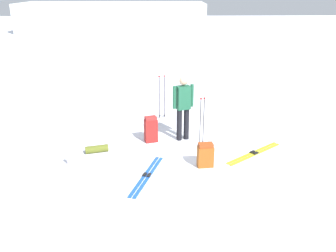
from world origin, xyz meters
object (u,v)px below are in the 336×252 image
object	(u,v)px
ski_poles_planted_far	(162,95)
thermos_bottle	(68,159)
ski_poles_planted_near	(202,119)
ski_pair_near	(254,153)
backpack_large_dark	(205,155)
backpack_bright	(151,130)
sleeping_mat_rolled	(97,149)
ski_pair_far	(147,176)
skier_standing	(183,105)

from	to	relation	value
ski_poles_planted_far	thermos_bottle	size ratio (longest dim) A/B	5.08
ski_poles_planted_near	ski_pair_near	bearing A→B (deg)	-25.21
backpack_large_dark	ski_poles_planted_near	distance (m)	1.25
backpack_large_dark	ski_poles_planted_near	xyz separation A→B (m)	(0.05, 1.18, 0.43)
backpack_bright	ski_poles_planted_near	world-z (taller)	ski_poles_planted_near
backpack_large_dark	thermos_bottle	xyz separation A→B (m)	(-3.10, 0.20, -0.14)
ski_poles_planted_near	sleeping_mat_rolled	distance (m)	2.69
ski_pair_far	ski_poles_planted_near	size ratio (longest dim) A/B	1.41
sleeping_mat_rolled	thermos_bottle	world-z (taller)	thermos_bottle
ski_pair_near	thermos_bottle	bearing A→B (deg)	-174.70
backpack_bright	thermos_bottle	size ratio (longest dim) A/B	2.63
ski_pair_far	ski_poles_planted_near	bearing A→B (deg)	49.86
ski_poles_planted_far	thermos_bottle	distance (m)	3.77
backpack_large_dark	backpack_bright	size ratio (longest dim) A/B	0.82
skier_standing	sleeping_mat_rolled	size ratio (longest dim) A/B	3.09
skier_standing	ski_pair_far	size ratio (longest dim) A/B	0.96
ski_pair_near	backpack_large_dark	xyz separation A→B (m)	(-1.27, -0.60, 0.26)
backpack_bright	sleeping_mat_rolled	bearing A→B (deg)	-154.71
sleeping_mat_rolled	thermos_bottle	size ratio (longest dim) A/B	2.12
skier_standing	thermos_bottle	world-z (taller)	skier_standing
ski_pair_far	sleeping_mat_rolled	world-z (taller)	sleeping_mat_rolled
backpack_bright	ski_poles_planted_far	world-z (taller)	ski_poles_planted_far
sleeping_mat_rolled	ski_poles_planted_near	bearing A→B (deg)	8.48
backpack_bright	ski_poles_planted_near	bearing A→B (deg)	-10.31
ski_poles_planted_far	thermos_bottle	xyz separation A→B (m)	(-2.17, -3.02, -0.60)
ski_poles_planted_far	ski_pair_near	bearing A→B (deg)	-49.98
skier_standing	backpack_large_dark	xyz separation A→B (m)	(0.41, -1.53, -0.68)
thermos_bottle	skier_standing	bearing A→B (deg)	26.31
backpack_large_dark	thermos_bottle	world-z (taller)	backpack_large_dark
backpack_large_dark	sleeping_mat_rolled	bearing A→B (deg)	162.75
thermos_bottle	ski_pair_far	bearing A→B (deg)	-18.86
ski_poles_planted_near	thermos_bottle	world-z (taller)	ski_poles_planted_near
backpack_bright	ski_pair_far	bearing A→B (deg)	-92.00
backpack_bright	thermos_bottle	distance (m)	2.24
thermos_bottle	ski_poles_planted_far	bearing A→B (deg)	54.26
thermos_bottle	ski_pair_near	bearing A→B (deg)	5.30
ski_poles_planted_far	sleeping_mat_rolled	world-z (taller)	ski_poles_planted_far
ski_pair_far	thermos_bottle	size ratio (longest dim) A/B	6.82
ski_pair_far	backpack_bright	xyz separation A→B (m)	(0.06, 1.83, 0.32)
backpack_large_dark	ski_poles_planted_near	size ratio (longest dim) A/B	0.45
ski_pair_near	backpack_bright	size ratio (longest dim) A/B	2.27
skier_standing	ski_poles_planted_far	xyz separation A→B (m)	(-0.52, 1.69, -0.22)
ski_pair_far	thermos_bottle	distance (m)	1.91
skier_standing	backpack_large_dark	bearing A→B (deg)	-75.15
ski_pair_far	backpack_large_dark	world-z (taller)	backpack_large_dark
ski_poles_planted_near	sleeping_mat_rolled	bearing A→B (deg)	-171.52
ski_pair_far	backpack_bright	distance (m)	1.86
ski_pair_near	ski_poles_planted_near	size ratio (longest dim) A/B	1.24
backpack_large_dark	thermos_bottle	bearing A→B (deg)	176.36
sleeping_mat_rolled	thermos_bottle	bearing A→B (deg)	-133.01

